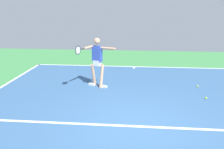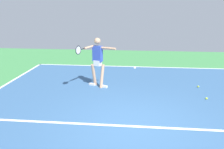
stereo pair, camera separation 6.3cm
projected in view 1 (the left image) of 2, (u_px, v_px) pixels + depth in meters
name	position (u px, v px, depth m)	size (l,w,h in m)	color
ground_plane	(133.00, 126.00, 5.81)	(21.01, 21.01, 0.00)	#428E4C
court_surface	(133.00, 126.00, 5.81)	(9.86, 12.19, 0.00)	#38608E
court_line_baseline_near	(134.00, 67.00, 11.59)	(9.86, 0.10, 0.01)	white
court_line_service	(133.00, 126.00, 5.82)	(7.40, 0.10, 0.01)	white
court_line_centre_mark	(134.00, 68.00, 11.40)	(0.10, 0.30, 0.01)	white
tennis_player	(97.00, 59.00, 8.41)	(1.26, 1.14, 1.82)	tan
tennis_ball_near_service_line	(206.00, 98.00, 7.52)	(0.07, 0.07, 0.07)	#CCE033
tennis_ball_by_sideline	(198.00, 86.00, 8.64)	(0.07, 0.07, 0.07)	#CCE033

